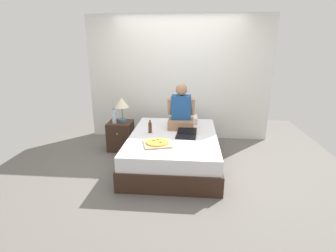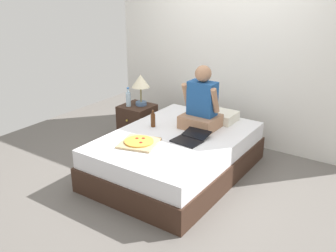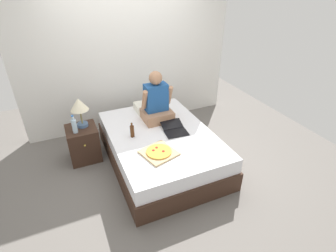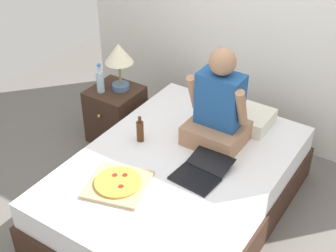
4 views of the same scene
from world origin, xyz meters
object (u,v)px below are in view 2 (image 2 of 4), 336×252
object	(u,v)px
bed	(176,155)
lamp_on_left_nightstand	(141,83)
nightstand_left	(137,123)
person_seated	(201,105)
pizza_box	(139,142)
laptop	(190,139)
water_bottle	(128,99)
beer_bottle_on_bed	(153,120)

from	to	relation	value
bed	lamp_on_left_nightstand	size ratio (longest dim) A/B	4.56
nightstand_left	person_seated	xyz separation A→B (m)	(1.15, -0.15, 0.52)
nightstand_left	lamp_on_left_nightstand	world-z (taller)	lamp_on_left_nightstand
pizza_box	laptop	bearing A→B (deg)	44.60
water_bottle	lamp_on_left_nightstand	bearing A→B (deg)	49.40
lamp_on_left_nightstand	beer_bottle_on_bed	xyz separation A→B (m)	(0.61, -0.53, -0.27)
beer_bottle_on_bed	nightstand_left	bearing A→B (deg)	143.50
lamp_on_left_nightstand	laptop	size ratio (longest dim) A/B	1.03
bed	lamp_on_left_nightstand	bearing A→B (deg)	149.25
person_seated	beer_bottle_on_bed	size ratio (longest dim) A/B	3.55
water_bottle	pizza_box	distance (m)	1.30
lamp_on_left_nightstand	pizza_box	size ratio (longest dim) A/B	0.91
bed	water_bottle	size ratio (longest dim) A/B	7.44
lamp_on_left_nightstand	bed	bearing A→B (deg)	-30.75
person_seated	beer_bottle_on_bed	bearing A→B (deg)	-146.72
laptop	bed	bearing A→B (deg)	168.48
person_seated	pizza_box	distance (m)	0.95
water_bottle	beer_bottle_on_bed	bearing A→B (deg)	-28.12
laptop	beer_bottle_on_bed	size ratio (longest dim) A/B	1.99
person_seated	laptop	world-z (taller)	person_seated
nightstand_left	lamp_on_left_nightstand	size ratio (longest dim) A/B	1.19
lamp_on_left_nightstand	person_seated	size ratio (longest dim) A/B	0.58
bed	lamp_on_left_nightstand	world-z (taller)	lamp_on_left_nightstand
nightstand_left	water_bottle	bearing A→B (deg)	-131.65
bed	laptop	xyz separation A→B (m)	(0.21, -0.04, 0.28)
water_bottle	beer_bottle_on_bed	distance (m)	0.82
person_seated	laptop	bearing A→B (deg)	-76.57
nightstand_left	beer_bottle_on_bed	world-z (taller)	beer_bottle_on_bed
person_seated	pizza_box	world-z (taller)	person_seated
lamp_on_left_nightstand	water_bottle	world-z (taller)	lamp_on_left_nightstand
water_bottle	person_seated	xyz separation A→B (m)	(1.23, -0.06, 0.14)
beer_bottle_on_bed	person_seated	bearing A→B (deg)	33.28
bed	pizza_box	size ratio (longest dim) A/B	4.16
water_bottle	pizza_box	bearing A→B (deg)	-44.86
bed	beer_bottle_on_bed	distance (m)	0.53
person_seated	beer_bottle_on_bed	distance (m)	0.63
beer_bottle_on_bed	laptop	bearing A→B (deg)	-10.42
water_bottle	laptop	distance (m)	1.43
person_seated	laptop	xyz separation A→B (m)	(0.11, -0.44, -0.27)
laptop	pizza_box	world-z (taller)	laptop
bed	laptop	distance (m)	0.35
bed	laptop	bearing A→B (deg)	-11.52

